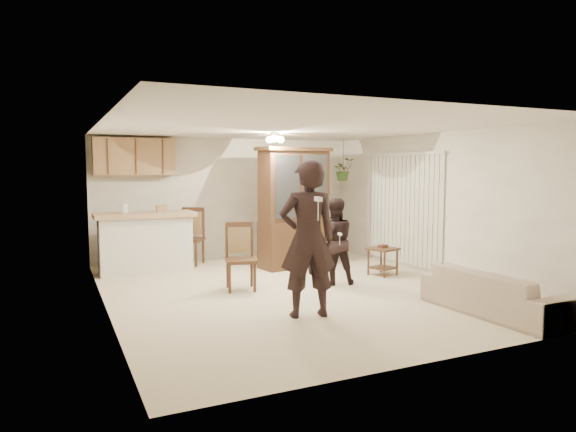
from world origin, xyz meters
name	(u,v)px	position (x,y,z in m)	size (l,w,h in m)	color
floor	(294,290)	(0.00, 0.00, 0.00)	(6.50, 6.50, 0.00)	beige
ceiling	(294,127)	(0.00, 0.00, 2.50)	(5.50, 6.50, 0.02)	white
wall_back	(228,198)	(0.00, 3.25, 1.25)	(5.50, 0.02, 2.50)	white
wall_front	(440,235)	(0.00, -3.25, 1.25)	(5.50, 0.02, 2.50)	white
wall_left	(104,217)	(-2.75, 0.00, 1.25)	(0.02, 6.50, 2.50)	white
wall_right	(435,204)	(2.75, 0.00, 1.25)	(0.02, 6.50, 2.50)	white
breakfast_bar	(146,245)	(-1.85, 2.35, 0.50)	(1.60, 0.55, 1.00)	silver
bar_top	(145,215)	(-1.85, 2.35, 1.05)	(1.75, 0.70, 0.08)	tan
upper_cabinets	(134,157)	(-1.90, 3.07, 2.10)	(1.50, 0.34, 0.70)	olive
vertical_blinds	(402,209)	(2.71, 0.90, 1.10)	(0.06, 2.30, 2.10)	beige
ceiling_fixture	(275,138)	(0.20, 1.20, 2.40)	(0.36, 0.36, 0.20)	#FFE6BF
hanging_plant	(343,170)	(2.30, 2.40, 1.85)	(0.43, 0.37, 0.48)	#2D5522
plant_cord	(343,154)	(2.30, 2.40, 2.17)	(0.01, 0.01, 0.65)	black
sofa	(495,286)	(1.81, -2.27, 0.37)	(1.87, 0.73, 0.73)	#BFB39D
adult	(308,246)	(-0.45, -1.35, 0.90)	(0.66, 0.43, 1.80)	black
child	(334,243)	(0.78, 0.11, 0.68)	(0.66, 0.51, 1.35)	black
china_hutch	(294,209)	(0.81, 1.70, 1.12)	(1.51, 0.76, 2.27)	#362113
side_table	(383,261)	(1.90, 0.34, 0.25)	(0.55, 0.55, 0.54)	#362113
chair_bar	(241,271)	(-0.74, 0.35, 0.29)	(0.56, 0.56, 1.04)	#362113
chair_hutch_left	(190,249)	(-0.94, 2.76, 0.31)	(0.68, 0.68, 1.11)	#362113
chair_hutch_right	(273,244)	(0.88, 2.90, 0.28)	(0.62, 0.62, 1.00)	#362113
controller_adult	(318,199)	(-0.54, -1.81, 1.53)	(0.05, 0.17, 0.05)	white
controller_child	(340,234)	(0.69, -0.21, 0.86)	(0.04, 0.12, 0.04)	white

